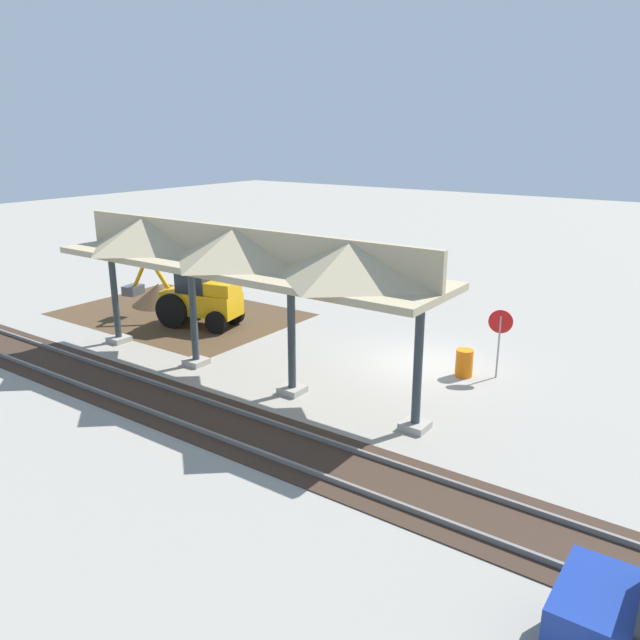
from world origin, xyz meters
The scene contains 8 objects.
ground_plane centered at (0.00, 0.00, 0.00)m, with size 120.00×120.00×0.00m, color gray.
dirt_work_zone centered at (11.29, 0.70, 0.00)m, with size 9.98×7.00×0.01m, color #4C3823.
platform_canopy centered at (4.14, 4.58, 4.17)m, with size 13.67×3.20×4.90m.
rail_tracks centered at (0.00, 7.35, 0.03)m, with size 60.00×2.58×0.15m.
stop_sign centered at (-2.55, -0.23, 1.63)m, with size 0.74×0.22×2.27m.
backhoe centered at (9.45, 1.30, 1.26)m, with size 5.43×2.31×2.82m.
dirt_mound centered at (13.28, 0.14, 0.00)m, with size 4.90×4.90×1.96m, color #4C3823.
traffic_barrel centered at (-1.64, 0.25, 0.45)m, with size 0.56×0.56×0.90m, color orange.
Camera 1 is at (-8.79, 18.37, 7.64)m, focal length 35.00 mm.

